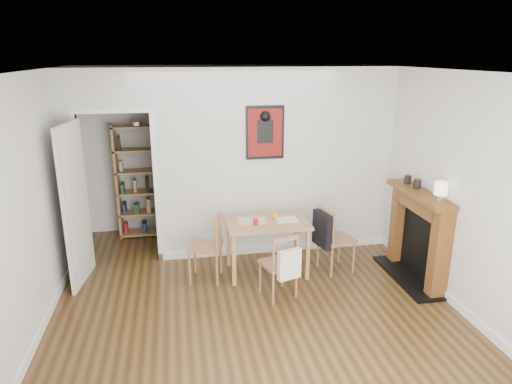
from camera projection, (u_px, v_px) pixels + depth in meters
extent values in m
plane|color=#51381A|center=(253.00, 302.00, 5.28)|extent=(5.20, 5.20, 0.00)
plane|color=silver|center=(225.00, 148.00, 7.35)|extent=(4.50, 0.00, 4.50)
plane|color=silver|center=(334.00, 338.00, 2.46)|extent=(4.50, 0.00, 4.50)
plane|color=silver|center=(30.00, 208.00, 4.53)|extent=(0.00, 5.20, 5.20)
plane|color=silver|center=(443.00, 185.00, 5.29)|extent=(0.00, 5.20, 5.20)
plane|color=silver|center=(252.00, 71.00, 4.53)|extent=(5.20, 5.20, 0.00)
cube|color=silver|center=(276.00, 164.00, 6.32)|extent=(3.35, 0.10, 2.60)
cube|color=silver|center=(72.00, 172.00, 5.86)|extent=(0.25, 0.10, 2.60)
cube|color=silver|center=(111.00, 90.00, 5.66)|extent=(0.90, 0.10, 0.55)
cube|color=silver|center=(82.00, 192.00, 5.96)|extent=(0.06, 0.14, 2.05)
cube|color=silver|center=(157.00, 189.00, 6.12)|extent=(0.06, 0.14, 2.05)
cube|color=silver|center=(276.00, 248.00, 6.63)|extent=(3.35, 0.02, 0.10)
cube|color=silver|center=(31.00, 352.00, 4.33)|extent=(0.02, 4.00, 0.10)
cube|color=silver|center=(460.00, 308.00, 5.08)|extent=(0.02, 4.00, 0.10)
cube|color=silver|center=(76.00, 205.00, 5.53)|extent=(0.15, 0.80, 2.00)
cube|color=black|center=(265.00, 133.00, 6.10)|extent=(0.52, 0.02, 0.72)
cube|color=maroon|center=(265.00, 133.00, 6.09)|extent=(0.46, 0.00, 0.64)
cube|color=#AB784F|center=(267.00, 223.00, 5.82)|extent=(1.05, 0.67, 0.04)
cube|color=#AB784F|center=(234.00, 260.00, 5.58)|extent=(0.05, 0.05, 0.68)
cube|color=#AB784F|center=(308.00, 255.00, 5.74)|extent=(0.05, 0.05, 0.68)
cube|color=#AB784F|center=(229.00, 243.00, 6.10)|extent=(0.05, 0.05, 0.68)
cube|color=#AB784F|center=(296.00, 238.00, 6.26)|extent=(0.05, 0.05, 0.68)
cube|color=black|center=(322.00, 230.00, 5.82)|extent=(0.18, 0.37, 0.45)
cube|color=beige|center=(288.00, 263.00, 5.12)|extent=(0.29, 0.17, 0.35)
cube|color=#AB784F|center=(117.00, 182.00, 6.97)|extent=(0.04, 0.30, 1.76)
cube|color=#AB784F|center=(164.00, 180.00, 7.09)|extent=(0.04, 0.30, 1.76)
cube|color=#AB784F|center=(145.00, 232.00, 7.27)|extent=(0.74, 0.30, 0.03)
cube|color=#AB784F|center=(142.00, 192.00, 7.08)|extent=(0.74, 0.30, 0.03)
cube|color=#AB784F|center=(137.00, 126.00, 6.78)|extent=(0.74, 0.30, 0.03)
cube|color=maroon|center=(141.00, 181.00, 7.03)|extent=(0.65, 0.24, 0.24)
cube|color=brown|center=(440.00, 254.00, 5.26)|extent=(0.20, 0.16, 1.10)
cube|color=brown|center=(399.00, 224.00, 6.19)|extent=(0.20, 0.16, 1.10)
cube|color=brown|center=(420.00, 194.00, 5.55)|extent=(0.30, 1.21, 0.06)
cube|color=brown|center=(422.00, 204.00, 5.59)|extent=(0.20, 0.85, 0.20)
cube|color=black|center=(421.00, 245.00, 5.76)|extent=(0.08, 0.81, 0.88)
cube|color=black|center=(409.00, 276.00, 5.87)|extent=(0.45, 1.25, 0.03)
cylinder|color=maroon|center=(256.00, 222.00, 5.68)|extent=(0.06, 0.06, 0.08)
sphere|color=orange|center=(275.00, 216.00, 5.88)|extent=(0.09, 0.09, 0.09)
cube|color=beige|center=(252.00, 221.00, 5.82)|extent=(0.39, 0.31, 0.00)
cube|color=silver|center=(286.00, 220.00, 5.85)|extent=(0.28, 0.21, 0.01)
cylinder|color=silver|center=(440.00, 198.00, 5.14)|extent=(0.07, 0.07, 0.09)
cylinder|color=#F7EECD|center=(441.00, 188.00, 5.11)|extent=(0.15, 0.15, 0.15)
cylinder|color=black|center=(417.00, 184.00, 5.65)|extent=(0.10, 0.10, 0.11)
cylinder|color=black|center=(408.00, 179.00, 5.86)|extent=(0.09, 0.09, 0.11)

